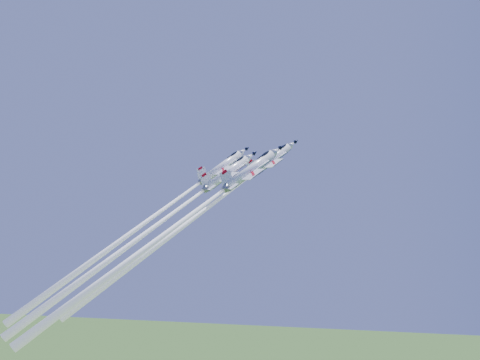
% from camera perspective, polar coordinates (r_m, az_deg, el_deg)
% --- Properties ---
extents(jet_lead, '(36.84, 28.36, 42.03)m').
position_cam_1_polar(jet_lead, '(109.63, -4.69, -3.89)').
color(jet_lead, white).
extents(jet_left, '(35.95, 27.68, 41.02)m').
position_cam_1_polar(jet_left, '(110.27, -10.13, -4.53)').
color(jet_left, white).
extents(jet_right, '(37.60, 28.92, 42.45)m').
position_cam_1_polar(jet_right, '(100.78, -7.53, -5.39)').
color(jet_right, white).
extents(jet_slot, '(35.73, 27.50, 40.59)m').
position_cam_1_polar(jet_slot, '(104.82, -9.71, -5.37)').
color(jet_slot, white).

